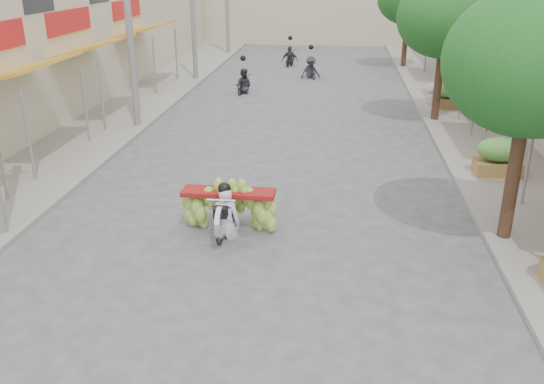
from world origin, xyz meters
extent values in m
plane|color=#56565B|center=(0.00, 0.00, 0.00)|extent=(120.00, 120.00, 0.00)
cube|color=gray|center=(-7.00, 15.00, 0.06)|extent=(4.00, 60.00, 0.12)
cube|color=gray|center=(7.00, 15.00, 0.06)|extent=(4.00, 60.00, 0.12)
cube|color=#C48C20|center=(-7.12, 8.00, 2.75)|extent=(1.77, 4.00, 0.53)
cylinder|color=slate|center=(-6.30, 6.20, 1.27)|extent=(0.08, 0.08, 2.55)
cylinder|color=slate|center=(-6.30, 9.80, 1.27)|extent=(0.08, 0.08, 2.55)
cube|color=#C48C20|center=(-7.12, 13.00, 2.75)|extent=(1.77, 4.00, 0.53)
cylinder|color=slate|center=(-6.30, 11.20, 1.27)|extent=(0.08, 0.08, 2.55)
cylinder|color=slate|center=(-6.30, 14.80, 1.27)|extent=(0.08, 0.08, 2.55)
cube|color=#B2171B|center=(-8.00, 13.00, 3.60)|extent=(0.10, 3.50, 0.80)
cube|color=#C48C20|center=(-7.12, 19.00, 2.75)|extent=(1.77, 4.00, 0.53)
cylinder|color=slate|center=(-6.30, 17.20, 1.27)|extent=(0.08, 0.08, 2.55)
cylinder|color=slate|center=(-6.30, 20.80, 1.27)|extent=(0.08, 0.08, 2.55)
cube|color=#B2171B|center=(-8.00, 19.00, 3.60)|extent=(0.10, 3.50, 0.80)
cylinder|color=slate|center=(6.30, 5.90, 1.27)|extent=(0.08, 0.08, 2.55)
cube|color=#AA1E16|center=(7.12, 10.00, 2.75)|extent=(1.77, 4.20, 0.53)
cylinder|color=slate|center=(6.30, 8.10, 1.27)|extent=(0.08, 0.08, 2.55)
cylinder|color=slate|center=(6.30, 11.90, 1.27)|extent=(0.08, 0.08, 2.55)
cube|color=#AA1E16|center=(7.12, 16.00, 2.75)|extent=(1.77, 4.20, 0.53)
cylinder|color=slate|center=(6.30, 14.10, 1.27)|extent=(0.08, 0.08, 2.55)
cylinder|color=slate|center=(6.30, 17.90, 1.27)|extent=(0.08, 0.08, 2.55)
cube|color=#AA1E16|center=(7.12, 22.00, 2.75)|extent=(1.77, 4.20, 0.53)
cylinder|color=slate|center=(6.30, 20.10, 1.27)|extent=(0.08, 0.08, 2.55)
cylinder|color=slate|center=(6.30, 23.90, 1.27)|extent=(0.08, 0.08, 2.55)
cylinder|color=slate|center=(-5.40, 12.00, 4.00)|extent=(0.24, 0.24, 8.00)
cylinder|color=#3A2719|center=(5.40, 4.00, 1.60)|extent=(0.28, 0.28, 3.20)
ellipsoid|color=#1A561B|center=(5.40, 4.00, 3.80)|extent=(3.40, 3.40, 2.90)
cylinder|color=#3A2719|center=(5.40, 14.00, 1.60)|extent=(0.28, 0.28, 3.20)
ellipsoid|color=#1A561B|center=(5.40, 14.00, 3.80)|extent=(3.40, 3.40, 2.90)
cylinder|color=#3A2719|center=(5.40, 26.00, 1.60)|extent=(0.28, 0.28, 3.20)
cube|color=olive|center=(6.20, 8.00, 0.37)|extent=(1.20, 0.80, 0.50)
ellipsoid|color=#4A8C34|center=(6.20, 8.00, 0.95)|extent=(1.20, 0.88, 0.66)
cube|color=olive|center=(6.20, 16.00, 0.37)|extent=(1.20, 0.80, 0.50)
ellipsoid|color=#4A8C34|center=(6.20, 16.00, 0.95)|extent=(1.20, 0.88, 0.66)
imported|color=black|center=(-0.55, 3.58, 0.44)|extent=(0.57, 1.52, 0.87)
cylinder|color=silver|center=(-0.55, 2.93, 0.62)|extent=(0.10, 0.66, 0.66)
cube|color=black|center=(-0.55, 3.03, 0.80)|extent=(0.28, 0.22, 0.22)
cylinder|color=silver|center=(-0.55, 3.13, 1.02)|extent=(0.60, 0.05, 0.05)
cube|color=maroon|center=(-0.55, 3.93, 0.88)|extent=(2.04, 0.55, 0.10)
imported|color=silver|center=(-0.55, 3.53, 1.17)|extent=(0.62, 0.46, 1.73)
sphere|color=black|center=(-0.55, 3.50, 2.00)|extent=(0.28, 0.28, 0.28)
imported|color=red|center=(6.23, 9.67, 2.39)|extent=(1.84, 1.84, 1.58)
imported|color=silver|center=(5.70, 16.69, 0.92)|extent=(0.92, 0.74, 1.61)
imported|color=black|center=(-2.53, 18.29, 0.41)|extent=(0.78, 1.51, 0.81)
imported|color=#2B2C33|center=(-2.53, 18.29, 1.12)|extent=(0.86, 0.61, 1.65)
sphere|color=black|center=(-2.53, 18.29, 1.58)|extent=(0.26, 0.26, 0.26)
imported|color=black|center=(0.33, 22.31, 0.44)|extent=(0.98, 1.53, 0.88)
imported|color=#2B2C33|center=(0.33, 22.31, 1.12)|extent=(1.19, 0.92, 1.65)
sphere|color=black|center=(0.33, 22.31, 1.58)|extent=(0.26, 0.26, 0.26)
imported|color=black|center=(-1.04, 26.03, 0.45)|extent=(0.82, 1.66, 0.90)
imported|color=#2B2C33|center=(-1.04, 26.03, 1.12)|extent=(1.04, 0.69, 1.65)
sphere|color=black|center=(-1.04, 26.03, 1.58)|extent=(0.26, 0.26, 0.26)
camera|label=1|loc=(1.72, -7.58, 5.55)|focal=38.00mm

